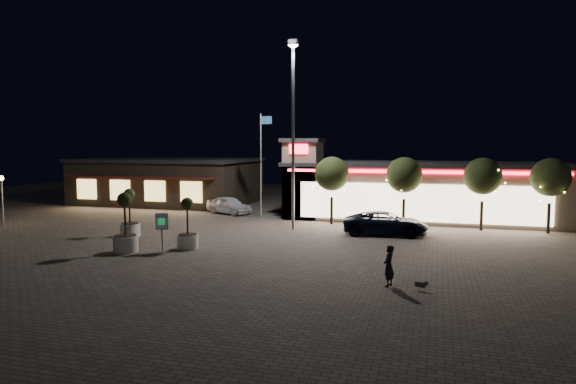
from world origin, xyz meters
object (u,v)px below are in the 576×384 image
(pickup_truck, at_px, (386,223))
(valet_sign, at_px, (162,225))
(white_sedan, at_px, (229,205))
(planter_left, at_px, (130,222))
(pedestrian, at_px, (389,266))
(planter_mid, at_px, (125,234))

(pickup_truck, height_order, valet_sign, valet_sign)
(white_sedan, bearing_deg, planter_left, -163.69)
(pedestrian, xyz_separation_m, planter_left, (-16.26, 6.88, 0.09))
(planter_mid, relative_size, valet_sign, 1.55)
(pickup_truck, bearing_deg, white_sedan, 59.35)
(planter_mid, distance_m, valet_sign, 1.93)
(planter_mid, xyz_separation_m, valet_sign, (1.74, 0.72, 0.44))
(white_sedan, xyz_separation_m, planter_mid, (0.69, -15.50, 0.26))
(valet_sign, bearing_deg, pickup_truck, 37.56)
(pickup_truck, xyz_separation_m, pedestrian, (1.26, -11.87, 0.09))
(pickup_truck, height_order, planter_mid, planter_mid)
(pickup_truck, distance_m, valet_sign, 13.71)
(pickup_truck, distance_m, white_sedan, 14.75)
(planter_left, bearing_deg, pickup_truck, 18.41)
(pedestrian, bearing_deg, planter_left, -95.36)
(valet_sign, bearing_deg, white_sedan, 99.31)
(pedestrian, bearing_deg, valet_sign, -88.65)
(planter_left, xyz_separation_m, planter_mid, (2.41, -4.08, 0.06))
(pickup_truck, bearing_deg, planter_mid, 120.97)
(white_sedan, bearing_deg, pedestrian, -116.65)
(pickup_truck, bearing_deg, planter_left, 103.61)
(valet_sign, bearing_deg, planter_left, 141.01)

